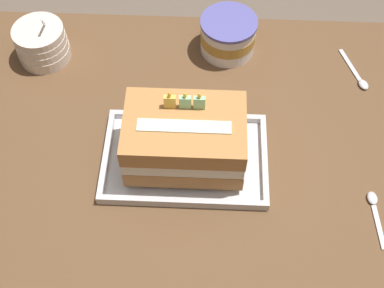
{
  "coord_description": "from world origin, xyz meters",
  "views": [
    {
      "loc": [
        0.01,
        -0.63,
        1.67
      ],
      "look_at": [
        -0.01,
        -0.02,
        0.75
      ],
      "focal_mm": 47.85,
      "sensor_mm": 36.0,
      "label": 1
    }
  ],
  "objects_px": {
    "serving_spoon_near_tray": "(359,78)",
    "ice_cream_tub": "(228,35)",
    "bowl_stack": "(42,43)",
    "birthday_cake": "(185,139)",
    "serving_spoon_by_bowls": "(374,207)",
    "foil_tray": "(185,159)"
  },
  "relations": [
    {
      "from": "ice_cream_tub",
      "to": "serving_spoon_near_tray",
      "type": "height_order",
      "value": "ice_cream_tub"
    },
    {
      "from": "birthday_cake",
      "to": "serving_spoon_by_bowls",
      "type": "relative_size",
      "value": 1.91
    },
    {
      "from": "birthday_cake",
      "to": "serving_spoon_near_tray",
      "type": "bearing_deg",
      "value": 31.28
    },
    {
      "from": "bowl_stack",
      "to": "serving_spoon_by_bowls",
      "type": "xyz_separation_m",
      "value": [
        0.76,
        -0.39,
        -0.04
      ]
    },
    {
      "from": "birthday_cake",
      "to": "ice_cream_tub",
      "type": "distance_m",
      "value": 0.35
    },
    {
      "from": "ice_cream_tub",
      "to": "serving_spoon_near_tray",
      "type": "xyz_separation_m",
      "value": [
        0.32,
        -0.09,
        -0.04
      ]
    },
    {
      "from": "foil_tray",
      "to": "serving_spoon_near_tray",
      "type": "relative_size",
      "value": 2.61
    },
    {
      "from": "foil_tray",
      "to": "birthday_cake",
      "type": "distance_m",
      "value": 0.08
    },
    {
      "from": "birthday_cake",
      "to": "ice_cream_tub",
      "type": "height_order",
      "value": "birthday_cake"
    },
    {
      "from": "ice_cream_tub",
      "to": "serving_spoon_near_tray",
      "type": "relative_size",
      "value": 1.03
    },
    {
      "from": "birthday_cake",
      "to": "serving_spoon_by_bowls",
      "type": "xyz_separation_m",
      "value": [
        0.39,
        -0.1,
        -0.08
      ]
    },
    {
      "from": "ice_cream_tub",
      "to": "serving_spoon_by_bowls",
      "type": "distance_m",
      "value": 0.53
    },
    {
      "from": "foil_tray",
      "to": "ice_cream_tub",
      "type": "height_order",
      "value": "ice_cream_tub"
    },
    {
      "from": "foil_tray",
      "to": "bowl_stack",
      "type": "distance_m",
      "value": 0.47
    },
    {
      "from": "ice_cream_tub",
      "to": "serving_spoon_by_bowls",
      "type": "height_order",
      "value": "ice_cream_tub"
    },
    {
      "from": "bowl_stack",
      "to": "serving_spoon_near_tray",
      "type": "bearing_deg",
      "value": -3.28
    },
    {
      "from": "serving_spoon_near_tray",
      "to": "ice_cream_tub",
      "type": "bearing_deg",
      "value": 164.64
    },
    {
      "from": "birthday_cake",
      "to": "bowl_stack",
      "type": "height_order",
      "value": "birthday_cake"
    },
    {
      "from": "birthday_cake",
      "to": "serving_spoon_near_tray",
      "type": "height_order",
      "value": "birthday_cake"
    },
    {
      "from": "birthday_cake",
      "to": "serving_spoon_near_tray",
      "type": "xyz_separation_m",
      "value": [
        0.41,
        0.25,
        -0.08
      ]
    },
    {
      "from": "birthday_cake",
      "to": "bowl_stack",
      "type": "bearing_deg",
      "value": 141.21
    },
    {
      "from": "ice_cream_tub",
      "to": "serving_spoon_by_bowls",
      "type": "bearing_deg",
      "value": -54.95
    }
  ]
}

